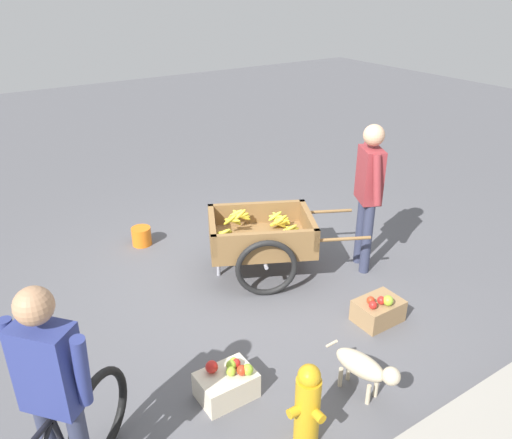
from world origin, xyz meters
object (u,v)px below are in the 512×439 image
Objects in this scene: fruit_cart at (261,238)px; plastic_bucket at (142,236)px; cyclist_person at (52,384)px; apple_crate at (378,310)px; dog at (364,367)px; mixed_fruit_crate at (227,383)px; vendor_person at (369,185)px; fire_hydrant at (307,405)px.

fruit_cart reaches higher than plastic_bucket.
cyclist_person is 3.06m from apple_crate.
dog is (-2.14, 0.36, -0.67)m from cyclist_person.
plastic_bucket is at bearing -98.24° from mixed_fruit_crate.
mixed_fruit_crate is (0.40, 2.74, 0.02)m from plastic_bucket.
vendor_person is (-1.02, 0.52, 0.56)m from fruit_cart.
vendor_person is 3.75× the size of mixed_fruit_crate.
mixed_fruit_crate is at bearing -69.25° from fire_hydrant.
fruit_cart reaches higher than mixed_fruit_crate.
cyclist_person is 3.47m from plastic_bucket.
cyclist_person reaches higher than mixed_fruit_crate.
fruit_cart is 1.63m from plastic_bucket.
vendor_person reaches higher than fruit_cart.
apple_crate is at bearing -153.68° from fire_hydrant.
dog is 0.66m from fire_hydrant.
fruit_cart is at bearing -115.92° from fire_hydrant.
cyclist_person is 2.27m from dog.
cyclist_person is at bearing 4.81° from apple_crate.
fire_hydrant is (1.00, 2.06, -0.10)m from fruit_cart.
dog is at bearing -170.90° from fire_hydrant.
dog is at bearing 170.39° from cyclist_person.
dog is 1.51× the size of mixed_fruit_crate.
dog is 3.35m from plastic_bucket.
fruit_cart is at bearing -26.71° from vendor_person.
vendor_person is at bearing 135.23° from plastic_bucket.
plastic_bucket is 2.99m from apple_crate.
mixed_fruit_crate is at bearing 1.38° from apple_crate.
fire_hydrant is at bearing 110.75° from mixed_fruit_crate.
plastic_bucket is (0.86, -1.35, -0.32)m from fruit_cart.
fire_hydrant is at bearing 26.32° from apple_crate.
plastic_bucket is (-1.64, -2.94, -0.83)m from cyclist_person.
mixed_fruit_crate is (1.26, 1.39, -0.31)m from fruit_cart.
fire_hydrant reaches higher than mixed_fruit_crate.
vendor_person reaches higher than plastic_bucket.
fire_hydrant is (0.65, 0.10, 0.06)m from dog.
apple_crate is at bearing -178.62° from mixed_fruit_crate.
dog reaches higher than apple_crate.
apple_crate is (0.58, 0.83, -0.87)m from vendor_person.
cyclist_person reaches higher than plastic_bucket.
plastic_bucket is at bearing -92.38° from fire_hydrant.
cyclist_person is 3.57× the size of mixed_fruit_crate.
vendor_person is 6.98× the size of plastic_bucket.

